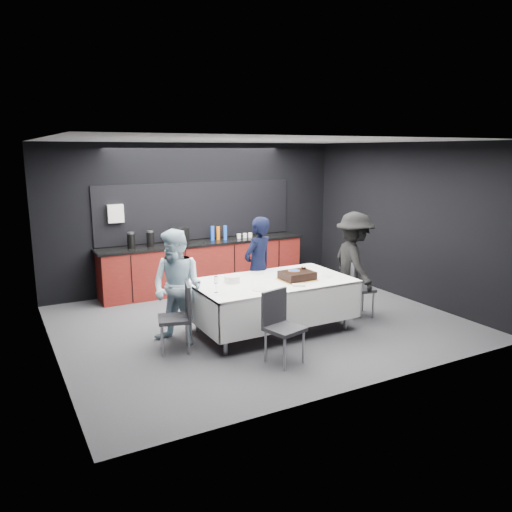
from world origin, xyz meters
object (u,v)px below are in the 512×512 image
(party_table, at_px, (272,289))
(chair_right, at_px, (355,284))
(plate_stack, at_px, (232,279))
(person_center, at_px, (258,267))
(person_left, at_px, (177,287))
(cake_assembly, at_px, (297,276))
(person_right, at_px, (354,265))
(chair_left, at_px, (180,312))
(chair_near, at_px, (280,321))
(champagne_flute, at_px, (216,281))

(party_table, bearing_deg, chair_right, -2.63)
(plate_stack, xyz_separation_m, person_center, (0.72, 0.54, -0.01))
(chair_right, relative_size, person_center, 0.57)
(chair_right, xyz_separation_m, person_left, (-2.91, 0.26, 0.27))
(cake_assembly, relative_size, person_center, 0.31)
(cake_assembly, height_order, plate_stack, cake_assembly)
(cake_assembly, xyz_separation_m, person_right, (1.19, 0.15, 0.01))
(person_left, bearing_deg, person_center, 71.97)
(chair_left, distance_m, person_center, 1.81)
(plate_stack, height_order, chair_near, chair_near)
(chair_left, bearing_deg, person_center, 25.77)
(cake_assembly, height_order, champagne_flute, champagne_flute)
(chair_right, relative_size, person_right, 0.54)
(person_left, xyz_separation_m, person_right, (2.92, -0.20, 0.04))
(plate_stack, xyz_separation_m, chair_near, (0.11, -1.17, -0.30))
(chair_right, xyz_separation_m, chair_near, (-1.98, -0.94, 0.00))
(person_left, bearing_deg, person_right, 49.76)
(champagne_flute, bearing_deg, chair_right, 3.11)
(champagne_flute, xyz_separation_m, person_left, (-0.41, 0.40, -0.13))
(chair_left, bearing_deg, cake_assembly, -2.57)
(cake_assembly, height_order, person_center, person_center)
(champagne_flute, distance_m, person_center, 1.46)
(person_center, bearing_deg, chair_left, 3.02)
(plate_stack, xyz_separation_m, chair_left, (-0.89, -0.24, -0.30))
(chair_left, xyz_separation_m, person_right, (2.99, 0.07, 0.32))
(person_right, bearing_deg, plate_stack, 100.77)
(party_table, height_order, chair_near, chair_near)
(person_center, height_order, person_right, person_right)
(party_table, height_order, person_left, person_left)
(plate_stack, distance_m, champagne_flute, 0.56)
(chair_right, height_order, person_right, person_right)
(plate_stack, distance_m, chair_near, 1.21)
(cake_assembly, bearing_deg, plate_stack, 160.91)
(chair_right, relative_size, chair_near, 1.00)
(cake_assembly, bearing_deg, chair_right, 4.24)
(plate_stack, relative_size, chair_right, 0.25)
(chair_left, bearing_deg, chair_near, -43.05)
(cake_assembly, relative_size, person_left, 0.32)
(party_table, height_order, person_center, person_center)
(person_center, bearing_deg, cake_assembly, 79.69)
(champagne_flute, xyz_separation_m, chair_left, (-0.47, 0.13, -0.40))
(plate_stack, distance_m, person_left, 0.82)
(party_table, relative_size, plate_stack, 9.89)
(chair_right, relative_size, person_left, 0.57)
(champagne_flute, bearing_deg, person_right, 4.47)
(person_center, bearing_deg, person_left, -4.50)
(plate_stack, height_order, champagne_flute, champagne_flute)
(chair_left, bearing_deg, person_left, 75.99)
(chair_right, distance_m, person_left, 2.94)
(cake_assembly, relative_size, champagne_flute, 2.29)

